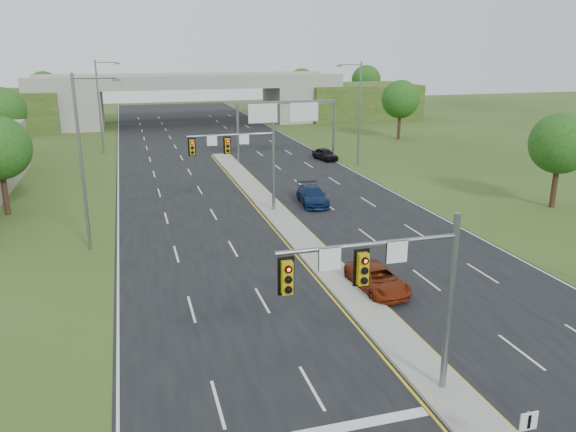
{
  "coord_description": "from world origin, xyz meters",
  "views": [
    {
      "loc": [
        -10.73,
        -16.07,
        12.48
      ],
      "look_at": [
        -2.02,
        14.0,
        3.0
      ],
      "focal_mm": 35.0,
      "sensor_mm": 36.0,
      "label": 1
    }
  ],
  "objects_px": {
    "signal_mast_far": "(245,154)",
    "car_far_b": "(312,196)",
    "overpass": "(190,102)",
    "car_far_c": "(325,154)",
    "signal_mast_near": "(395,283)",
    "sign_gantry": "(286,114)",
    "keep_right_sign": "(527,432)",
    "car_far_a": "(378,279)"
  },
  "relations": [
    {
      "from": "signal_mast_far",
      "to": "car_far_b",
      "type": "bearing_deg",
      "value": 12.17
    },
    {
      "from": "overpass",
      "to": "car_far_c",
      "type": "height_order",
      "value": "overpass"
    },
    {
      "from": "car_far_b",
      "to": "overpass",
      "type": "bearing_deg",
      "value": 99.72
    },
    {
      "from": "car_far_b",
      "to": "signal_mast_near",
      "type": "bearing_deg",
      "value": -96.7
    },
    {
      "from": "signal_mast_near",
      "to": "sign_gantry",
      "type": "bearing_deg",
      "value": 78.75
    },
    {
      "from": "signal_mast_far",
      "to": "car_far_b",
      "type": "relative_size",
      "value": 1.42
    },
    {
      "from": "signal_mast_near",
      "to": "keep_right_sign",
      "type": "bearing_deg",
      "value": -63.06
    },
    {
      "from": "signal_mast_far",
      "to": "car_far_c",
      "type": "distance_m",
      "value": 23.31
    },
    {
      "from": "overpass",
      "to": "car_far_b",
      "type": "bearing_deg",
      "value": -86.17
    },
    {
      "from": "signal_mast_near",
      "to": "overpass",
      "type": "height_order",
      "value": "overpass"
    },
    {
      "from": "signal_mast_near",
      "to": "overpass",
      "type": "xyz_separation_m",
      "value": [
        2.26,
        80.07,
        -1.17
      ]
    },
    {
      "from": "keep_right_sign",
      "to": "car_far_b",
      "type": "height_order",
      "value": "keep_right_sign"
    },
    {
      "from": "signal_mast_far",
      "to": "car_far_b",
      "type": "distance_m",
      "value": 7.21
    },
    {
      "from": "car_far_b",
      "to": "car_far_c",
      "type": "relative_size",
      "value": 1.27
    },
    {
      "from": "keep_right_sign",
      "to": "overpass",
      "type": "relative_size",
      "value": 0.03
    },
    {
      "from": "sign_gantry",
      "to": "car_far_c",
      "type": "relative_size",
      "value": 2.98
    },
    {
      "from": "keep_right_sign",
      "to": "sign_gantry",
      "type": "bearing_deg",
      "value": 82.3
    },
    {
      "from": "car_far_a",
      "to": "car_far_c",
      "type": "xyz_separation_m",
      "value": [
        9.5,
        34.63,
        0.03
      ]
    },
    {
      "from": "signal_mast_far",
      "to": "car_far_a",
      "type": "bearing_deg",
      "value": -76.68
    },
    {
      "from": "keep_right_sign",
      "to": "overpass",
      "type": "distance_m",
      "value": 84.55
    },
    {
      "from": "signal_mast_far",
      "to": "car_far_c",
      "type": "bearing_deg",
      "value": 54.71
    },
    {
      "from": "signal_mast_near",
      "to": "overpass",
      "type": "relative_size",
      "value": 0.09
    },
    {
      "from": "car_far_b",
      "to": "car_far_c",
      "type": "bearing_deg",
      "value": 72.94
    },
    {
      "from": "signal_mast_near",
      "to": "car_far_c",
      "type": "bearing_deg",
      "value": 73.13
    },
    {
      "from": "signal_mast_near",
      "to": "keep_right_sign",
      "type": "height_order",
      "value": "signal_mast_near"
    },
    {
      "from": "car_far_c",
      "to": "car_far_a",
      "type": "bearing_deg",
      "value": -116.93
    },
    {
      "from": "overpass",
      "to": "car_far_b",
      "type": "relative_size",
      "value": 16.18
    },
    {
      "from": "keep_right_sign",
      "to": "car_far_a",
      "type": "distance_m",
      "value": 13.67
    },
    {
      "from": "keep_right_sign",
      "to": "sign_gantry",
      "type": "relative_size",
      "value": 0.19
    },
    {
      "from": "signal_mast_near",
      "to": "car_far_b",
      "type": "distance_m",
      "value": 27.21
    },
    {
      "from": "sign_gantry",
      "to": "car_far_b",
      "type": "xyz_separation_m",
      "value": [
        -3.08,
        -18.73,
        -4.5
      ]
    },
    {
      "from": "overpass",
      "to": "car_far_b",
      "type": "height_order",
      "value": "overpass"
    },
    {
      "from": "signal_mast_near",
      "to": "car_far_b",
      "type": "xyz_separation_m",
      "value": [
        5.87,
        26.26,
        -3.99
      ]
    },
    {
      "from": "car_far_b",
      "to": "keep_right_sign",
      "type": "bearing_deg",
      "value": -90.8
    },
    {
      "from": "overpass",
      "to": "keep_right_sign",
      "type": "bearing_deg",
      "value": -90.0
    },
    {
      "from": "signal_mast_far",
      "to": "keep_right_sign",
      "type": "distance_m",
      "value": 29.71
    },
    {
      "from": "car_far_a",
      "to": "car_far_b",
      "type": "relative_size",
      "value": 0.93
    },
    {
      "from": "signal_mast_near",
      "to": "car_far_a",
      "type": "height_order",
      "value": "signal_mast_near"
    },
    {
      "from": "signal_mast_far",
      "to": "sign_gantry",
      "type": "height_order",
      "value": "signal_mast_far"
    },
    {
      "from": "keep_right_sign",
      "to": "car_far_c",
      "type": "bearing_deg",
      "value": 77.14
    },
    {
      "from": "sign_gantry",
      "to": "overpass",
      "type": "relative_size",
      "value": 0.14
    },
    {
      "from": "keep_right_sign",
      "to": "car_far_c",
      "type": "relative_size",
      "value": 0.57
    }
  ]
}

